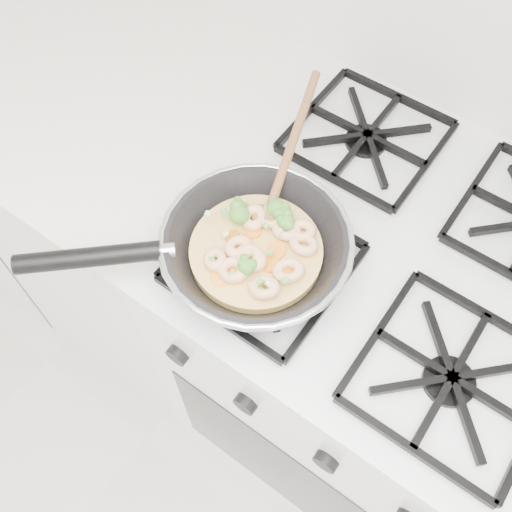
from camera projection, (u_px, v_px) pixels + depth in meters
The scene contains 3 objects.
stove at pixel (357, 354), 1.25m from camera, with size 0.60×0.60×0.92m.
counter_left at pixel (90, 185), 1.50m from camera, with size 1.00×0.60×0.90m.
skillet at pixel (253, 246), 0.81m from camera, with size 0.39×0.52×0.09m.
Camera 1 is at (0.09, 1.20, 1.64)m, focal length 40.59 mm.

